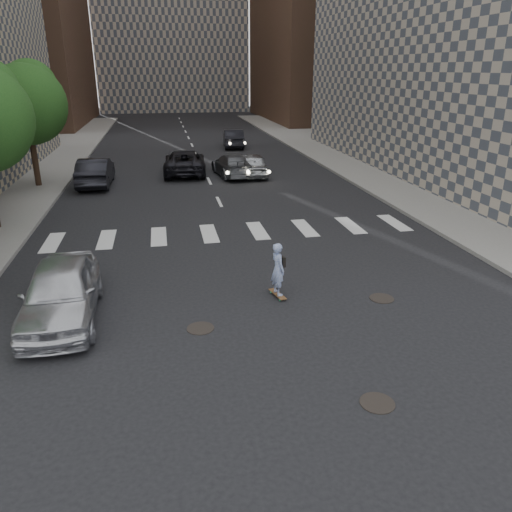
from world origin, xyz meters
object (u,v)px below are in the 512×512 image
Objects in this scene: tree_c at (27,101)px; silver_sedan at (61,292)px; traffic_car_a at (96,172)px; skateboarder at (278,269)px; traffic_car_c at (185,162)px; traffic_car_d at (252,164)px; traffic_car_b at (232,165)px; traffic_car_e at (233,138)px.

silver_sedan is at bearing -76.69° from tree_c.
tree_c is 1.39× the size of traffic_car_a.
traffic_car_c is (-1.65, 18.66, -0.12)m from skateboarder.
silver_sedan is 19.42m from traffic_car_d.
tree_c is 1.23× the size of traffic_car_c.
traffic_car_e reaches higher than traffic_car_b.
skateboarder is at bearing 98.48° from traffic_car_c.
silver_sedan is 19.13m from traffic_car_b.
traffic_car_b is 1.20m from traffic_car_d.
traffic_car_c is (-2.84, 1.17, 0.07)m from traffic_car_b.
skateboarder is at bearing 113.29° from traffic_car_a.
tree_c reaches higher than traffic_car_d.
tree_c is 1.47× the size of traffic_car_e.
skateboarder reaches higher than traffic_car_c.
traffic_car_c is at bearing -16.10° from traffic_car_d.
traffic_car_a is 8.05m from traffic_car_b.
traffic_car_d is (8.25, 17.58, -0.06)m from silver_sedan.
skateboarder reaches higher than traffic_car_b.
skateboarder is 18.73m from traffic_car_c.
silver_sedan is 16.57m from traffic_car_a.
traffic_car_e reaches higher than traffic_car_d.
traffic_car_e is at bearing 70.82° from skateboarder.
skateboarder is 17.53m from traffic_car_b.
traffic_car_c is at bearing -28.42° from traffic_car_b.
silver_sedan reaches higher than traffic_car_d.
traffic_car_a is (-0.88, 16.55, 0.01)m from silver_sedan.
traffic_car_b is (7.95, 1.23, -0.11)m from traffic_car_a.
skateboarder is at bearing 89.19° from traffic_car_e.
tree_c reaches higher than traffic_car_c.
tree_c is 11.76m from traffic_car_b.
traffic_car_b is at bearing 72.73° from skateboarder.
traffic_car_a is at bearing 58.25° from traffic_car_e.
traffic_car_d is (12.20, 0.86, -3.93)m from tree_c.
traffic_car_a is at bearing 28.66° from traffic_car_c.
traffic_car_c is 11.59m from traffic_car_e.
silver_sedan is at bearing 78.34° from traffic_car_e.
tree_c is 4.02× the size of skateboarder.
tree_c is 4.94m from traffic_car_a.
traffic_car_e is at bearing 71.69° from silver_sedan.
traffic_car_b is 3.08m from traffic_car_c.
tree_c is 18.57m from traffic_car_e.
traffic_car_b is 1.04× the size of traffic_car_e.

